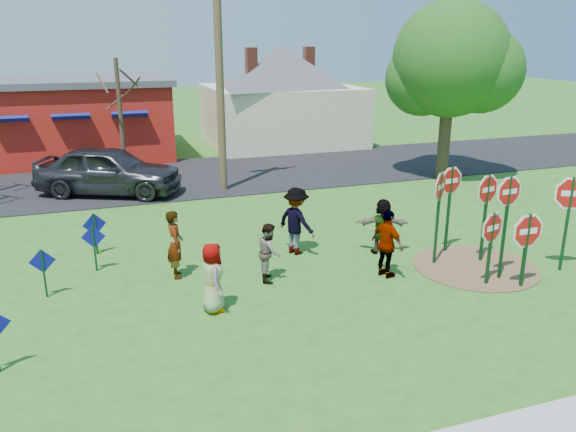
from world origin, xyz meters
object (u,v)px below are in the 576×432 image
(stop_sign_c, at_px, (508,204))
(stop_sign_b, at_px, (450,188))
(person_a, at_px, (213,278))
(suv, at_px, (109,170))
(stop_sign_a, at_px, (492,233))
(leafy_tree, at_px, (453,65))
(utility_pole, at_px, (219,57))
(stop_sign_d, at_px, (487,197))
(person_b, at_px, (175,244))

(stop_sign_c, bearing_deg, stop_sign_b, 89.74)
(person_a, relative_size, suv, 0.29)
(stop_sign_a, bearing_deg, leafy_tree, 44.45)
(person_a, relative_size, utility_pole, 0.16)
(leafy_tree, bearing_deg, stop_sign_d, -118.18)
(stop_sign_b, distance_m, stop_sign_c, 2.07)
(utility_pole, bearing_deg, person_a, -104.02)
(stop_sign_a, xyz_separation_m, leafy_tree, (5.32, 9.72, 3.37))
(stop_sign_d, bearing_deg, leafy_tree, 47.92)
(stop_sign_d, relative_size, person_b, 1.46)
(stop_sign_d, bearing_deg, stop_sign_c, -118.86)
(person_a, height_order, leafy_tree, leafy_tree)
(stop_sign_b, relative_size, person_b, 1.48)
(stop_sign_a, height_order, utility_pole, utility_pole)
(suv, xyz_separation_m, leafy_tree, (13.63, -1.89, 3.73))
(stop_sign_a, distance_m, person_a, 6.63)
(stop_sign_a, relative_size, stop_sign_b, 0.77)
(utility_pole, height_order, leafy_tree, utility_pole)
(person_a, distance_m, suv, 10.94)
(person_b, distance_m, utility_pole, 9.42)
(stop_sign_c, distance_m, person_b, 8.13)
(person_a, xyz_separation_m, suv, (-1.75, 10.80, 0.18))
(stop_sign_a, height_order, leafy_tree, leafy_tree)
(stop_sign_a, relative_size, leafy_tree, 0.27)
(person_a, distance_m, leafy_tree, 15.36)
(person_a, bearing_deg, stop_sign_b, -78.28)
(stop_sign_a, relative_size, person_b, 1.14)
(stop_sign_a, height_order, stop_sign_b, stop_sign_b)
(stop_sign_b, distance_m, person_b, 7.49)
(stop_sign_d, bearing_deg, stop_sign_a, -135.96)
(stop_sign_c, xyz_separation_m, utility_pole, (-4.57, 10.66, 3.12))
(utility_pole, bearing_deg, stop_sign_c, -66.79)
(person_a, xyz_separation_m, utility_pole, (2.50, 10.03, 4.28))
(stop_sign_d, height_order, utility_pole, utility_pole)
(person_a, distance_m, person_b, 2.20)
(stop_sign_a, xyz_separation_m, stop_sign_c, (0.52, 0.17, 0.62))
(person_a, bearing_deg, person_b, 12.97)
(stop_sign_c, height_order, utility_pole, utility_pole)
(stop_sign_a, distance_m, stop_sign_c, 0.83)
(stop_sign_a, height_order, stop_sign_d, stop_sign_d)
(person_b, height_order, utility_pole, utility_pole)
(stop_sign_b, xyz_separation_m, person_a, (-6.90, -1.43, -1.06))
(person_a, xyz_separation_m, person_b, (-0.49, 2.14, 0.08))
(stop_sign_c, distance_m, suv, 14.48)
(stop_sign_d, bearing_deg, person_b, 154.31)
(stop_sign_c, xyz_separation_m, person_b, (-7.57, 2.78, -1.08))
(person_b, distance_m, suv, 8.75)
(stop_sign_a, height_order, stop_sign_c, stop_sign_c)
(stop_sign_b, distance_m, leafy_tree, 9.43)
(stop_sign_a, xyz_separation_m, stop_sign_d, (0.82, 1.31, 0.48))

